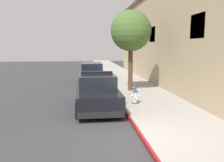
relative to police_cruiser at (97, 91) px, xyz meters
The scene contains 8 objects.
ground_plane 6.66m from the police_cruiser, 118.80° to the left, with size 29.63×60.00×0.20m, color #353538.
sidewalk_pavement 6.47m from the police_cruiser, 64.07° to the left, with size 3.30×60.00×0.15m, color #9E9991.
curb_painted_edge 5.94m from the police_cruiser, 79.00° to the left, with size 0.08×60.00×0.15m, color maroon.
storefront_building 9.75m from the police_cruiser, 39.24° to the left, with size 5.75×23.97×7.18m.
police_cruiser is the anchor object (origin of this frame).
parked_car_silver_ahead 7.70m from the police_cruiser, 89.84° to the left, with size 1.94×4.84×1.56m.
fire_hydrant 1.84m from the police_cruiser, ahead, with size 0.44×0.40×0.76m.
street_tree 4.83m from the police_cruiser, 53.49° to the left, with size 2.45×2.45×4.87m.
Camera 1 is at (-1.76, -6.24, 2.81)m, focal length 35.94 mm.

